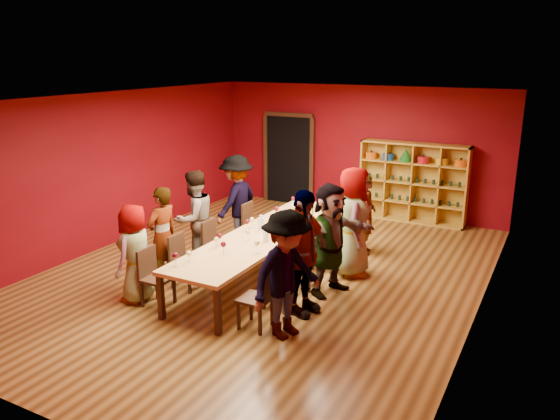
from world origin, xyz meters
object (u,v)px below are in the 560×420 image
at_px(person_right_1, 302,253).
at_px(wine_bottle, 312,202).
at_px(person_left_3, 237,200).
at_px(person_right_4, 366,215).
at_px(person_left_1, 163,236).
at_px(person_left_2, 194,219).
at_px(chair_person_right_0, 260,296).
at_px(chair_person_right_3, 330,243).
at_px(chair_person_left_2, 214,242).
at_px(person_right_0, 286,275).
at_px(person_left_0, 135,253).
at_px(person_right_3, 353,222).
at_px(person_right_2, 330,239).
at_px(chair_person_left_1, 183,259).
at_px(chair_person_right_4, 352,226).
at_px(tasting_table, 265,236).
at_px(chair_person_right_1, 284,278).
at_px(shelving_unit, 413,179).
at_px(spittoon_bowl, 276,229).
at_px(chair_person_left_3, 252,223).
at_px(chair_person_left_0, 153,274).
at_px(chair_person_right_2, 309,259).

distance_m(person_right_1, wine_bottle, 3.09).
xyz_separation_m(person_left_3, person_right_4, (2.44, 0.71, -0.14)).
relative_size(person_left_1, person_left_2, 0.95).
distance_m(chair_person_right_0, person_right_1, 0.88).
bearing_deg(chair_person_right_3, chair_person_left_2, -153.21).
bearing_deg(person_right_0, chair_person_right_3, 27.70).
xyz_separation_m(person_left_2, person_right_0, (2.64, -1.54, 0.02)).
bearing_deg(person_left_2, person_left_0, 14.91).
xyz_separation_m(person_left_1, person_right_1, (2.50, 0.07, 0.11)).
relative_size(person_left_1, person_right_3, 0.87).
bearing_deg(person_left_1, chair_person_right_0, 81.01).
height_order(chair_person_left_2, person_right_1, person_right_1).
relative_size(person_right_3, wine_bottle, 6.48).
bearing_deg(person_left_3, chair_person_right_3, 81.27).
bearing_deg(person_right_1, wine_bottle, 33.92).
distance_m(person_left_2, person_right_2, 2.60).
relative_size(chair_person_left_1, person_left_2, 0.51).
relative_size(chair_person_left_1, chair_person_right_4, 1.00).
distance_m(tasting_table, chair_person_right_1, 1.40).
height_order(shelving_unit, chair_person_right_4, shelving_unit).
bearing_deg(spittoon_bowl, person_right_0, -57.84).
xyz_separation_m(shelving_unit, chair_person_right_3, (-0.49, -3.61, -0.49)).
distance_m(chair_person_left_3, person_right_2, 2.56).
bearing_deg(chair_person_right_4, shelving_unit, 79.06).
height_order(chair_person_left_0, chair_person_left_1, same).
distance_m(chair_person_right_2, chair_person_right_3, 0.89).
distance_m(person_left_3, chair_person_right_2, 2.55).
bearing_deg(chair_person_right_3, chair_person_right_1, -90.00).
xyz_separation_m(person_left_0, chair_person_left_1, (0.33, 0.72, -0.27)).
height_order(person_right_1, wine_bottle, person_right_1).
relative_size(shelving_unit, chair_person_right_0, 2.70).
bearing_deg(chair_person_left_0, spittoon_bowl, 60.73).
bearing_deg(shelving_unit, chair_person_right_2, -96.17).
bearing_deg(person_left_2, chair_person_left_2, 102.03).
xyz_separation_m(person_left_0, chair_person_left_2, (0.33, 1.62, -0.27)).
bearing_deg(chair_person_left_0, chair_person_right_2, 42.27).
relative_size(chair_person_right_2, wine_bottle, 3.06).
bearing_deg(person_right_0, chair_person_left_0, 110.61).
relative_size(person_left_2, chair_person_left_3, 1.95).
distance_m(tasting_table, person_left_3, 1.68).
distance_m(person_right_1, chair_person_right_2, 1.01).
xyz_separation_m(person_right_0, person_right_3, (0.00, 2.45, 0.06)).
xyz_separation_m(person_right_0, person_right_2, (-0.04, 1.57, 0.01)).
relative_size(shelving_unit, person_right_1, 1.28).
bearing_deg(chair_person_right_2, person_left_0, -142.46).
distance_m(person_left_0, chair_person_right_0, 2.17).
distance_m(shelving_unit, person_left_3, 4.18).
xyz_separation_m(tasting_table, chair_person_right_1, (0.91, -1.04, -0.20)).
xyz_separation_m(person_left_2, spittoon_bowl, (1.49, 0.29, -0.06)).
distance_m(person_left_0, chair_person_left_2, 1.68).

